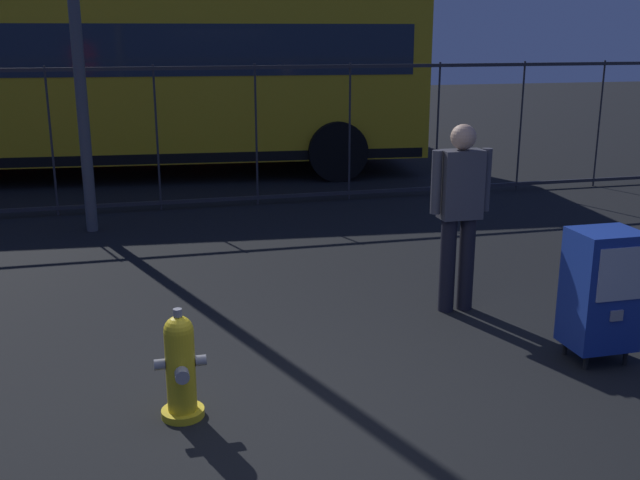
% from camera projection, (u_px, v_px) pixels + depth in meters
% --- Properties ---
extents(ground_plane, '(60.00, 60.00, 0.00)m').
position_uv_depth(ground_plane, '(320.00, 430.00, 4.72)').
color(ground_plane, black).
extents(fire_hydrant, '(0.33, 0.31, 0.75)m').
position_uv_depth(fire_hydrant, '(181.00, 367.00, 4.79)').
color(fire_hydrant, yellow).
rests_on(fire_hydrant, ground_plane).
extents(newspaper_box_primary, '(0.48, 0.42, 1.02)m').
position_uv_depth(newspaper_box_primary, '(602.00, 289.00, 5.58)').
color(newspaper_box_primary, black).
rests_on(newspaper_box_primary, ground_plane).
extents(pedestrian, '(0.55, 0.22, 1.67)m').
position_uv_depth(pedestrian, '(460.00, 207.00, 6.52)').
color(pedestrian, black).
rests_on(pedestrian, ground_plane).
extents(fence_barrier, '(18.03, 0.04, 2.00)m').
position_uv_depth(fence_barrier, '(207.00, 136.00, 10.49)').
color(fence_barrier, '#2D2D33').
rests_on(fence_barrier, ground_plane).
extents(bus_near, '(10.67, 3.47, 3.00)m').
position_uv_depth(bus_near, '(114.00, 76.00, 12.81)').
color(bus_near, gold).
rests_on(bus_near, ground_plane).
extents(bus_far, '(10.56, 2.98, 3.00)m').
position_uv_depth(bus_far, '(118.00, 65.00, 16.94)').
color(bus_far, red).
rests_on(bus_far, ground_plane).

